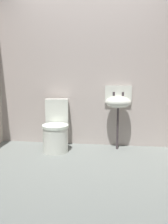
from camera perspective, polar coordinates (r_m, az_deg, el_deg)
The scene contains 4 objects.
ground_plane at distance 3.04m, azimuth -0.71°, elevation -14.81°, with size 3.49×2.66×0.08m, color slate.
wall_back at distance 3.93m, azimuth 1.71°, elevation 9.63°, with size 3.49×0.10×2.42m, color #BDAFA8.
toilet_near_wall at distance 3.74m, azimuth -6.70°, elevation -4.24°, with size 0.45×0.63×0.78m.
sink at distance 3.73m, azimuth 8.16°, elevation 2.48°, with size 0.42×0.35×0.99m.
Camera 1 is at (0.39, -2.73, 1.23)m, focal length 38.31 mm.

